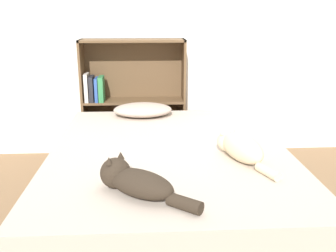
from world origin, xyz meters
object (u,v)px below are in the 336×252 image
Objects in this scene: cat_dark at (135,181)px; pillow at (143,110)px; bed at (169,186)px; bookshelf at (130,98)px; cat_light at (240,147)px.

pillow is at bearing -53.76° from cat_dark.
pillow reaches higher than bed.
bookshelf is (-0.11, 0.45, -0.01)m from pillow.
bed is 4.03× the size of pillow.
cat_dark is at bearing -91.21° from pillow.
bed is 1.27m from bookshelf.
bed is 4.09× the size of cat_dark.
cat_dark is 1.79m from bookshelf.
cat_light is at bearing -64.66° from bookshelf.
bookshelf reaches higher than bed.
cat_dark is (-0.03, -1.34, 0.01)m from pillow.
cat_light is 0.69m from cat_dark.
bookshelf reaches higher than pillow.
cat_light is at bearing -27.98° from bed.
cat_dark is (-0.58, -0.38, -0.01)m from cat_light.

